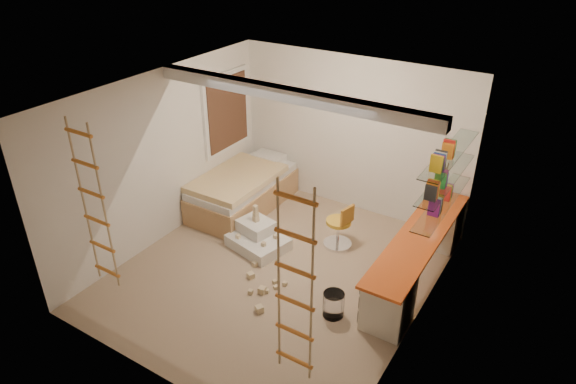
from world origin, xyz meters
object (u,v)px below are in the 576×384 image
Objects in this scene: swivel_chair at (339,231)px; play_platform at (258,238)px; bed at (243,190)px; desk at (417,256)px.

play_platform is (-1.05, -0.65, -0.12)m from swivel_chair.
desk is at bearing -6.49° from bed.
swivel_chair is 1.24m from play_platform.
desk is 3.22m from bed.
bed is at bearing 173.51° from desk.
desk is 1.40× the size of bed.
swivel_chair is at bearing -5.52° from bed.
swivel_chair is at bearing 172.02° from desk.
swivel_chair reaches higher than play_platform.
play_platform is at bearing -43.62° from bed.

